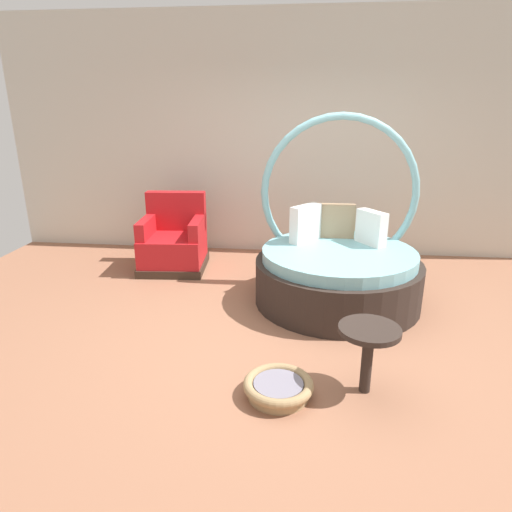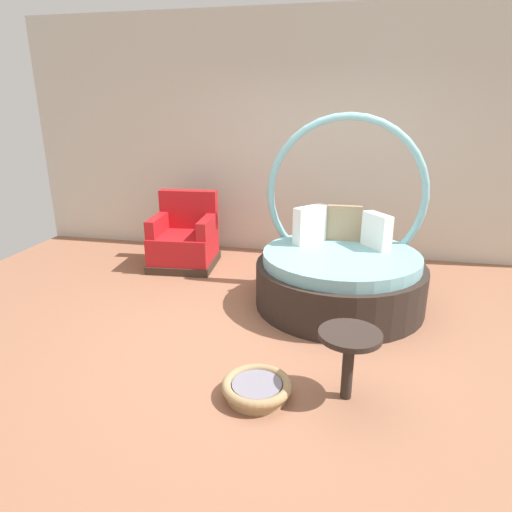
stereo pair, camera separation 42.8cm
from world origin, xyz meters
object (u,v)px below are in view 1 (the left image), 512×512
object	(u,v)px
red_armchair	(174,243)
pet_basket	(278,387)
round_daybed	(337,265)
side_table	(369,339)

from	to	relation	value
red_armchair	pet_basket	size ratio (longest dim) A/B	1.84
round_daybed	side_table	size ratio (longest dim) A/B	3.72
round_daybed	red_armchair	bearing A→B (deg)	158.69
red_armchair	side_table	bearing A→B (deg)	-48.84
red_armchair	pet_basket	xyz separation A→B (m)	(1.50, -2.57, -0.26)
red_armchair	side_table	size ratio (longest dim) A/B	1.81
red_armchair	side_table	distance (m)	3.24
round_daybed	red_armchair	distance (m)	2.16
pet_basket	round_daybed	bearing A→B (deg)	73.97
round_daybed	pet_basket	world-z (taller)	round_daybed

